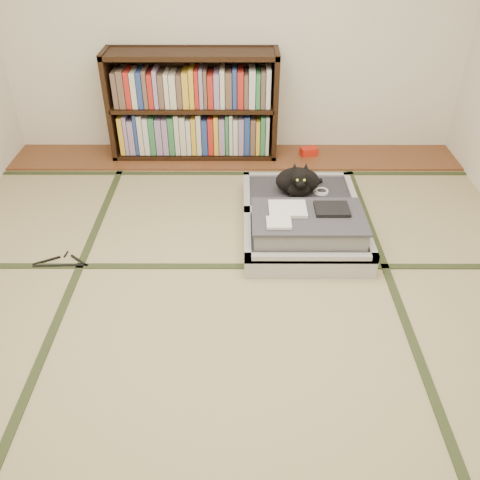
{
  "coord_description": "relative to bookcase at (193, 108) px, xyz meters",
  "views": [
    {
      "loc": [
        0.06,
        -2.22,
        2.06
      ],
      "look_at": [
        0.05,
        0.35,
        0.25
      ],
      "focal_mm": 38.0,
      "sensor_mm": 36.0,
      "label": 1
    }
  ],
  "objects": [
    {
      "name": "suitcase",
      "position": [
        0.86,
        -1.29,
        -0.34
      ],
      "size": [
        0.84,
        1.11,
        0.33
      ],
      "color": "#B1B2B7",
      "rests_on": "floor"
    },
    {
      "name": "wood_strip",
      "position": [
        0.36,
        -0.07,
        -0.44
      ],
      "size": [
        4.0,
        0.5,
        0.02
      ],
      "primitive_type": "cube",
      "color": "brown",
      "rests_on": "ground"
    },
    {
      "name": "hanger",
      "position": [
        -0.77,
        -1.64,
        -0.44
      ],
      "size": [
        0.37,
        0.17,
        0.01
      ],
      "color": "black",
      "rests_on": "floor"
    },
    {
      "name": "cat",
      "position": [
        0.84,
        -1.0,
        -0.18
      ],
      "size": [
        0.37,
        0.37,
        0.3
      ],
      "color": "black",
      "rests_on": "suitcase"
    },
    {
      "name": "bookcase",
      "position": [
        0.0,
        0.0,
        0.0
      ],
      "size": [
        1.46,
        0.33,
        0.94
      ],
      "color": "black",
      "rests_on": "wood_strip"
    },
    {
      "name": "tatami_borders",
      "position": [
        0.36,
        -1.57,
        -0.45
      ],
      "size": [
        4.0,
        4.5,
        0.01
      ],
      "color": "#2D381E",
      "rests_on": "ground"
    },
    {
      "name": "floor",
      "position": [
        0.36,
        -2.07,
        -0.45
      ],
      "size": [
        4.5,
        4.5,
        0.0
      ],
      "primitive_type": "plane",
      "color": "tan",
      "rests_on": "ground"
    },
    {
      "name": "room_shell",
      "position": [
        0.36,
        -2.07,
        1.01
      ],
      "size": [
        4.5,
        4.5,
        4.5
      ],
      "color": "white",
      "rests_on": "ground"
    },
    {
      "name": "red_item",
      "position": [
        1.04,
        -0.04,
        -0.4
      ],
      "size": [
        0.17,
        0.13,
        0.07
      ],
      "primitive_type": "cube",
      "rotation": [
        0.0,
        0.0,
        0.31
      ],
      "color": "red",
      "rests_on": "wood_strip"
    },
    {
      "name": "cable_coil",
      "position": [
        1.02,
        -0.98,
        -0.28
      ],
      "size": [
        0.12,
        0.12,
        0.03
      ],
      "color": "white",
      "rests_on": "suitcase"
    }
  ]
}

